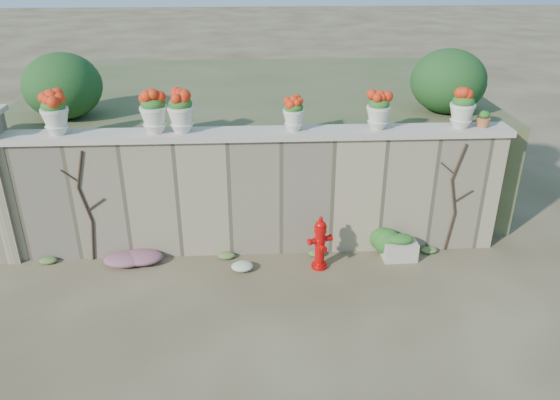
{
  "coord_description": "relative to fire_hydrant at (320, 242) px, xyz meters",
  "views": [
    {
      "loc": [
        -0.03,
        -6.28,
        4.75
      ],
      "look_at": [
        0.38,
        1.4,
        1.09
      ],
      "focal_mm": 35.0,
      "sensor_mm": 36.0,
      "label": 1
    }
  ],
  "objects": [
    {
      "name": "magenta_clump",
      "position": [
        -2.96,
        0.26,
        -0.34
      ],
      "size": [
        0.92,
        0.61,
        0.24
      ],
      "primitive_type": "ellipsoid",
      "color": "#BA257B",
      "rests_on": "ground"
    },
    {
      "name": "ground",
      "position": [
        -1.0,
        -1.14,
        -0.46
      ],
      "size": [
        80.0,
        80.0,
        0.0
      ],
      "primitive_type": "plane",
      "color": "#473A23",
      "rests_on": "ground"
    },
    {
      "name": "urn_pot_2",
      "position": [
        -2.1,
        0.66,
        1.96
      ],
      "size": [
        0.41,
        0.41,
        0.65
      ],
      "color": "beige",
      "rests_on": "wall_cap"
    },
    {
      "name": "planter_box",
      "position": [
        1.35,
        0.19,
        -0.25
      ],
      "size": [
        0.55,
        0.33,
        0.45
      ],
      "rotation": [
        0.0,
        0.0,
        0.03
      ],
      "color": "#BCB09F",
      "rests_on": "ground"
    },
    {
      "name": "raised_fill",
      "position": [
        -1.0,
        3.86,
        0.54
      ],
      "size": [
        9.0,
        6.0,
        2.0
      ],
      "primitive_type": "cube",
      "color": "#384C23",
      "rests_on": "ground"
    },
    {
      "name": "back_shrub_left",
      "position": [
        -4.2,
        1.86,
        2.09
      ],
      "size": [
        1.3,
        1.3,
        1.1
      ],
      "primitive_type": "ellipsoid",
      "color": "#143814",
      "rests_on": "raised_fill"
    },
    {
      "name": "urn_pot_4",
      "position": [
        0.92,
        0.66,
        1.93
      ],
      "size": [
        0.37,
        0.37,
        0.58
      ],
      "color": "beige",
      "rests_on": "wall_cap"
    },
    {
      "name": "urn_pot_5",
      "position": [
        2.24,
        0.66,
        1.94
      ],
      "size": [
        0.39,
        0.39,
        0.61
      ],
      "color": "beige",
      "rests_on": "wall_cap"
    },
    {
      "name": "back_shrub_right",
      "position": [
        2.4,
        1.86,
        2.09
      ],
      "size": [
        1.3,
        1.3,
        1.1
      ],
      "primitive_type": "ellipsoid",
      "color": "#143814",
      "rests_on": "raised_fill"
    },
    {
      "name": "stone_wall",
      "position": [
        -1.0,
        0.66,
        0.54
      ],
      "size": [
        8.0,
        0.4,
        2.0
      ],
      "primitive_type": "cube",
      "color": "gray",
      "rests_on": "ground"
    },
    {
      "name": "vine_right",
      "position": [
        2.23,
        0.44,
        0.53
      ],
      "size": [
        0.6,
        0.04,
        1.91
      ],
      "color": "black",
      "rests_on": "ground"
    },
    {
      "name": "green_shrub",
      "position": [
        1.11,
        0.34,
        -0.17
      ],
      "size": [
        0.6,
        0.54,
        0.57
      ],
      "primitive_type": "ellipsoid",
      "color": "#1E5119",
      "rests_on": "ground"
    },
    {
      "name": "white_flowers",
      "position": [
        -1.24,
        0.01,
        -0.37
      ],
      "size": [
        0.49,
        0.39,
        0.18
      ],
      "primitive_type": "ellipsoid",
      "color": "white",
      "rests_on": "ground"
    },
    {
      "name": "terracotta_pot",
      "position": [
        2.6,
        0.66,
        1.76
      ],
      "size": [
        0.21,
        0.21,
        0.25
      ],
      "color": "#AF5E35",
      "rests_on": "wall_cap"
    },
    {
      "name": "fire_hydrant",
      "position": [
        0.0,
        0.0,
        0.0
      ],
      "size": [
        0.39,
        0.28,
        0.91
      ],
      "rotation": [
        0.0,
        0.0,
        0.35
      ],
      "color": "#B90807",
      "rests_on": "ground"
    },
    {
      "name": "urn_pot_0",
      "position": [
        -3.98,
        0.66,
        1.96
      ],
      "size": [
        0.41,
        0.41,
        0.64
      ],
      "color": "beige",
      "rests_on": "wall_cap"
    },
    {
      "name": "vine_left",
      "position": [
        -3.67,
        0.44,
        0.53
      ],
      "size": [
        0.6,
        0.04,
        1.91
      ],
      "color": "black",
      "rests_on": "ground"
    },
    {
      "name": "wall_cap",
      "position": [
        -1.0,
        0.66,
        1.59
      ],
      "size": [
        8.1,
        0.52,
        0.1
      ],
      "primitive_type": "cube",
      "color": "#BCB09F",
      "rests_on": "stone_wall"
    },
    {
      "name": "urn_pot_3",
      "position": [
        -0.39,
        0.66,
        1.9
      ],
      "size": [
        0.34,
        0.34,
        0.53
      ],
      "color": "beige",
      "rests_on": "wall_cap"
    },
    {
      "name": "urn_pot_1",
      "position": [
        -2.51,
        0.66,
        1.97
      ],
      "size": [
        0.42,
        0.42,
        0.66
      ],
      "color": "beige",
      "rests_on": "wall_cap"
    }
  ]
}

